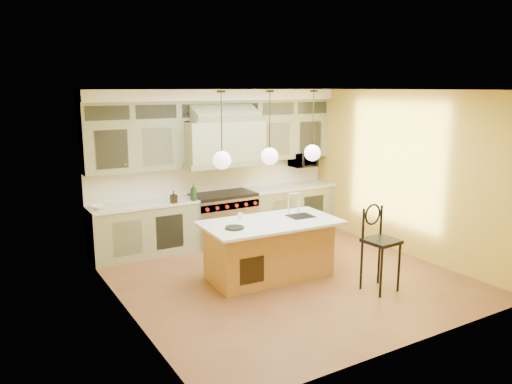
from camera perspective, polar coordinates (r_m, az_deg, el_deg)
floor at (r=8.01m, az=3.36°, el=-9.65°), size 5.00×5.00×0.00m
ceiling at (r=7.45m, az=3.63°, el=11.58°), size 5.00×5.00×0.00m
wall_back at (r=9.73m, az=-4.80°, el=3.05°), size 5.00×0.00×5.00m
wall_front at (r=5.76m, az=17.60°, el=-3.64°), size 5.00×0.00×5.00m
wall_left at (r=6.56m, az=-14.92°, el=-1.62°), size 0.00×5.00×5.00m
wall_right at (r=9.21m, az=16.48°, el=2.11°), size 0.00×5.00×5.00m
back_cabinetry at (r=9.50m, az=-4.09°, el=2.73°), size 5.00×0.77×2.90m
range at (r=9.62m, az=-3.77°, el=-2.91°), size 1.20×0.74×0.96m
kitchen_island at (r=7.83m, az=1.55°, el=-6.44°), size 2.16×1.24×1.35m
counter_stool at (r=7.50m, az=13.93°, el=-5.56°), size 0.47×0.47×1.27m
microwave at (r=10.52m, az=5.42°, el=3.70°), size 0.54×0.37×0.30m
oil_bottle_a at (r=9.00m, az=-7.16°, el=-0.01°), size 0.14×0.14×0.32m
oil_bottle_b at (r=8.87m, az=-9.38°, el=-0.57°), size 0.11×0.12×0.22m
fruit_bowl at (r=8.75m, az=-17.40°, el=-1.63°), size 0.32×0.32×0.07m
cup at (r=7.82m, az=-1.79°, el=-2.75°), size 0.10×0.10×0.08m
pendant_left at (r=7.11m, az=-3.91°, el=3.88°), size 0.26×0.26×1.11m
pendant_center at (r=7.50m, az=1.57°, el=4.32°), size 0.26×0.26×1.11m
pendant_right at (r=7.95m, az=6.47°, el=4.68°), size 0.26×0.26×1.11m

